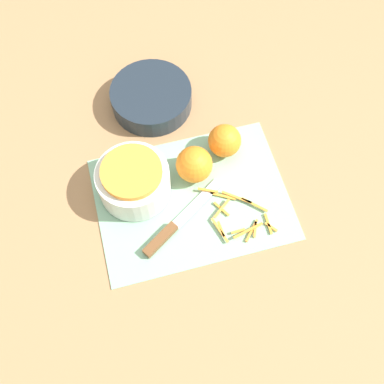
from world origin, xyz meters
The scene contains 8 objects.
ground_plane centered at (0.00, 0.00, 0.00)m, with size 4.00×4.00×0.00m, color #9E754C.
cutting_board centered at (0.00, 0.00, 0.00)m, with size 0.42×0.31×0.01m.
bowl_speckled centered at (-0.12, 0.05, 0.05)m, with size 0.16×0.16×0.09m.
bowl_dark centered at (-0.03, 0.28, 0.03)m, with size 0.20×0.20×0.05m.
knife centered at (-0.07, -0.06, 0.01)m, with size 0.21×0.15×0.02m.
orange_left centered at (0.10, 0.10, 0.04)m, with size 0.08×0.08×0.08m.
orange_right centered at (0.02, 0.06, 0.05)m, with size 0.08×0.08×0.08m.
peel_pile centered at (0.08, -0.07, 0.01)m, with size 0.14×0.15×0.01m.
Camera 1 is at (-0.11, -0.41, 0.91)m, focal length 42.00 mm.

